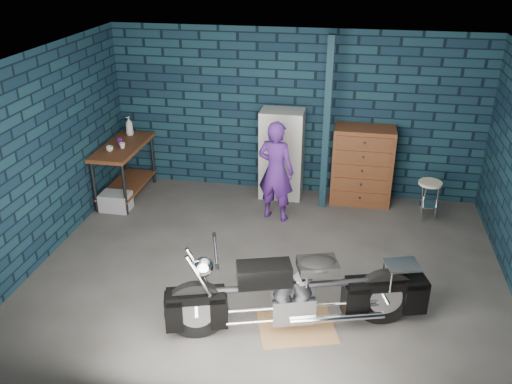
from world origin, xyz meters
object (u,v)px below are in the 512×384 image
storage_bin (116,202)px  shop_stool (428,201)px  person (276,171)px  workbench (125,171)px  motorcycle (298,288)px  tool_chest (362,166)px  locker (282,154)px

storage_bin → shop_stool: bearing=6.6°
person → storage_bin: size_ratio=3.40×
workbench → motorcycle: (3.18, -2.84, 0.08)m
workbench → tool_chest: 3.86m
person → shop_stool: person is taller
locker → tool_chest: bearing=0.0°
locker → shop_stool: locker is taller
storage_bin → shop_stool: 4.84m
storage_bin → tool_chest: size_ratio=0.36×
person → shop_stool: 2.36m
motorcycle → tool_chest: size_ratio=1.94×
person → locker: bearing=-73.2°
tool_chest → storage_bin: bearing=-165.1°
motorcycle → tool_chest: bearing=62.2°
workbench → tool_chest: bearing=7.7°
workbench → person: (2.54, -0.30, 0.32)m
workbench → shop_stool: size_ratio=2.21×
shop_stool → tool_chest: bearing=155.6°
storage_bin → workbench: bearing=92.3°
person → locker: size_ratio=1.06×
motorcycle → locker: (-0.66, 3.36, 0.20)m
shop_stool → person: bearing=-171.1°
storage_bin → locker: bearing=22.1°
shop_stool → storage_bin: bearing=-173.4°
person → storage_bin: person is taller
storage_bin → motorcycle: bearing=-36.6°
person → shop_stool: size_ratio=2.46×
motorcycle → locker: size_ratio=1.66×
workbench → shop_stool: workbench is taller
workbench → shop_stool: 4.83m
workbench → locker: 2.59m
tool_chest → workbench: bearing=-172.3°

